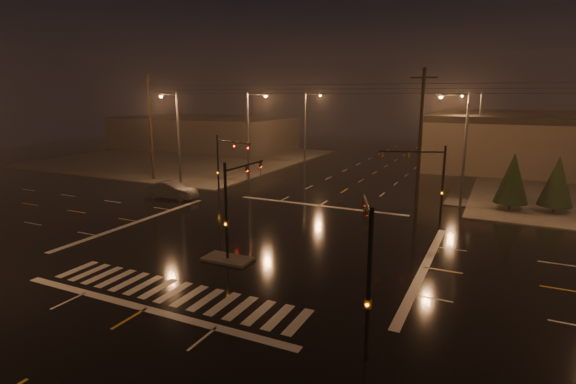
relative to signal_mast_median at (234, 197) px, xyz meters
The scene contains 21 objects.
ground 4.85m from the signal_mast_median, 90.00° to the left, with size 140.00×140.00×0.00m, color black.
sidewalk_nw 44.80m from the signal_mast_median, 132.21° to the left, with size 36.00×36.00×0.12m, color #403E39.
median_island 3.79m from the signal_mast_median, 90.00° to the right, with size 3.00×1.60×0.15m, color #403E39.
crosswalk 7.01m from the signal_mast_median, 90.00° to the right, with size 15.00×2.60×0.01m, color beige.
stop_bar_near 8.77m from the signal_mast_median, 90.00° to the right, with size 16.00×0.50×0.01m, color beige.
stop_bar_far 14.56m from the signal_mast_median, 90.00° to the left, with size 16.00×0.50×0.01m, color beige.
commercial_block 57.07m from the signal_mast_median, 127.83° to the left, with size 30.00×18.00×5.60m, color #453F3C.
signal_mast_median is the anchor object (origin of this frame).
signal_mast_ne 16.27m from the signal_mast_median, 54.28° to the left, with size 4.84×1.86×6.00m.
signal_mast_nw 16.27m from the signal_mast_median, 125.72° to the left, with size 4.84×1.86×6.00m.
signal_mast_se 12.22m from the signal_mast_median, 33.15° to the right, with size 1.55×3.87×6.00m.
streetlight_1 23.94m from the signal_mast_median, 117.96° to the left, with size 2.77×0.32×10.00m.
streetlight_2 38.78m from the signal_mast_median, 106.79° to the left, with size 2.77×0.32×10.00m.
streetlight_3 22.20m from the signal_mast_median, 59.61° to the left, with size 2.77×0.32×10.00m.
streetlight_4 40.69m from the signal_mast_median, 74.03° to the left, with size 2.77×0.32×10.00m.
streetlight_5 21.53m from the signal_mast_median, 138.30° to the left, with size 0.32×2.77×10.00m.
utility_pole_0 27.95m from the signal_mast_median, 142.19° to the left, with size 2.20×0.32×12.00m.
utility_pole_1 19.00m from the signal_mast_median, 64.89° to the left, with size 2.20×0.32×12.00m.
conifer_0 24.94m from the signal_mast_median, 51.72° to the left, with size 2.78×2.78×5.05m.
conifer_1 27.49m from the signal_mast_median, 46.87° to the left, with size 2.70×2.70×4.92m.
car_crossing 17.63m from the signal_mast_median, 142.76° to the left, with size 1.74×4.98×1.64m, color #4F5356.
Camera 1 is at (14.48, -25.61, 9.94)m, focal length 28.00 mm.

